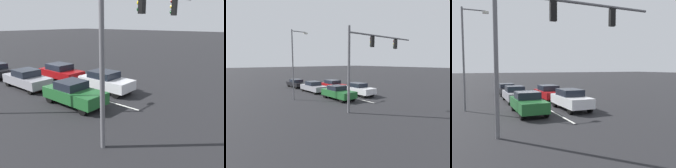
{
  "view_description": "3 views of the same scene",
  "coord_description": "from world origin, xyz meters",
  "views": [
    {
      "loc": [
        10.46,
        16.44,
        5.11
      ],
      "look_at": [
        0.01,
        7.88,
        1.28
      ],
      "focal_mm": 35.0,
      "sensor_mm": 36.0,
      "label": 1
    },
    {
      "loc": [
        13.6,
        21.52,
        4.19
      ],
      "look_at": [
        1.26,
        5.5,
        1.61
      ],
      "focal_mm": 28.0,
      "sensor_mm": 36.0,
      "label": 2
    },
    {
      "loc": [
        5.38,
        21.09,
        3.22
      ],
      "look_at": [
        -0.16,
        7.98,
        2.15
      ],
      "focal_mm": 35.0,
      "sensor_mm": 36.0,
      "label": 3
    }
  ],
  "objects": [
    {
      "name": "ground_plane",
      "position": [
        0.0,
        0.0,
        0.0
      ],
      "size": [
        240.0,
        240.0,
        0.0
      ],
      "primitive_type": "plane",
      "color": "black"
    },
    {
      "name": "car_silver_leftlane_front",
      "position": [
        -1.57,
        5.97,
        0.82
      ],
      "size": [
        1.8,
        4.27,
        1.56
      ],
      "color": "silver",
      "rests_on": "ground_plane"
    },
    {
      "name": "traffic_signal_gantry",
      "position": [
        1.98,
        10.95,
        5.0
      ],
      "size": [
        8.53,
        0.37,
        6.99
      ],
      "color": "slate",
      "rests_on": "ground_plane"
    },
    {
      "name": "car_maroon_leftlane_second",
      "position": [
        -1.66,
        0.47,
        0.76
      ],
      "size": [
        1.87,
        4.32,
        1.47
      ],
      "color": "maroon",
      "rests_on": "ground_plane"
    },
    {
      "name": "car_darkgreen_midlane_front",
      "position": [
        1.82,
        6.25,
        0.78
      ],
      "size": [
        1.82,
        4.28,
        1.54
      ],
      "color": "#1E5928",
      "rests_on": "ground_plane"
    },
    {
      "name": "car_gray_midlane_second",
      "position": [
        1.7,
        0.46,
        0.75
      ],
      "size": [
        1.81,
        4.5,
        1.5
      ],
      "color": "gray",
      "rests_on": "ground_plane"
    },
    {
      "name": "lane_stripe_left_divider",
      "position": [
        0.0,
        1.98,
        0.01
      ],
      "size": [
        0.12,
        15.96,
        0.01
      ],
      "primitive_type": "cube",
      "color": "silver",
      "rests_on": "ground_plane"
    }
  ]
}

